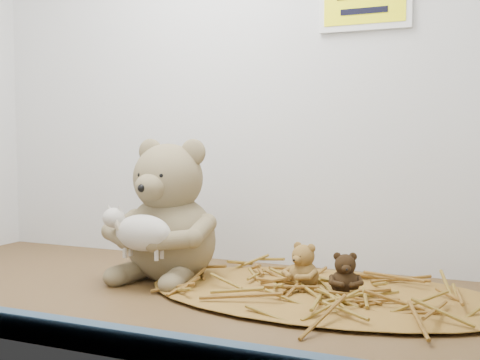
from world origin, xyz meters
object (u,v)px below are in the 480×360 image
at_px(toy_lamb, 143,233).
at_px(mini_teddy_brown, 345,272).
at_px(mini_teddy_tan, 304,264).
at_px(main_teddy, 170,209).

distance_m(toy_lamb, mini_teddy_brown, 0.36).
bearing_deg(mini_teddy_brown, toy_lamb, 172.42).
bearing_deg(mini_teddy_tan, mini_teddy_brown, 9.78).
xyz_separation_m(main_teddy, mini_teddy_tan, (0.27, -0.01, -0.08)).
height_order(toy_lamb, mini_teddy_brown, toy_lamb).
bearing_deg(toy_lamb, mini_teddy_brown, 12.05).
xyz_separation_m(toy_lamb, mini_teddy_brown, (0.35, 0.07, -0.06)).
relative_size(main_teddy, mini_teddy_tan, 3.35).
relative_size(main_teddy, toy_lamb, 1.91).
height_order(main_teddy, mini_teddy_tan, main_teddy).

